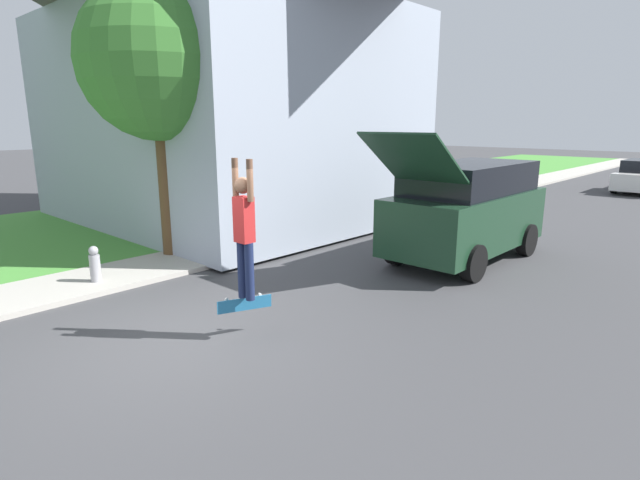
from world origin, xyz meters
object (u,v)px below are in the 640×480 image
(lawn_tree_near, at_px, (158,63))
(skateboarder, at_px, (244,228))
(fire_hydrant, at_px, (95,264))
(suv_parked, at_px, (467,209))
(skateboard, at_px, (245,304))

(lawn_tree_near, xyz_separation_m, skateboarder, (4.90, -1.66, -2.70))
(lawn_tree_near, relative_size, fire_hydrant, 8.55)
(suv_parked, relative_size, skateboard, 6.72)
(suv_parked, bearing_deg, lawn_tree_near, -138.76)
(skateboard, distance_m, fire_hydrant, 3.97)
(lawn_tree_near, height_order, fire_hydrant, lawn_tree_near)
(lawn_tree_near, height_order, skateboard, lawn_tree_near)
(lawn_tree_near, xyz_separation_m, suv_parked, (5.16, 4.52, -3.18))
(lawn_tree_near, distance_m, suv_parked, 7.56)
(skateboarder, distance_m, fire_hydrant, 4.25)
(suv_parked, height_order, skateboarder, suv_parked)
(suv_parked, height_order, skateboard, suv_parked)
(suv_parked, bearing_deg, skateboarder, -92.44)
(skateboarder, relative_size, skateboard, 2.60)
(lawn_tree_near, distance_m, fire_hydrant, 4.55)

